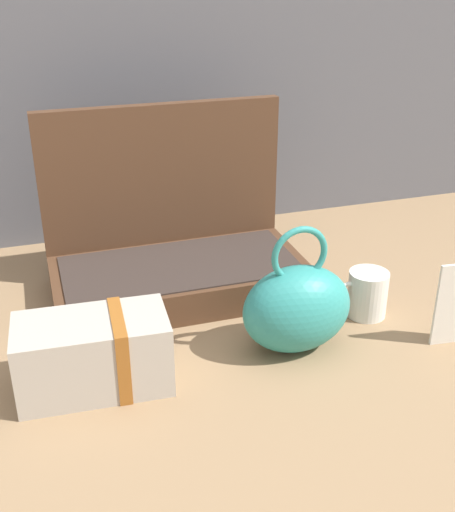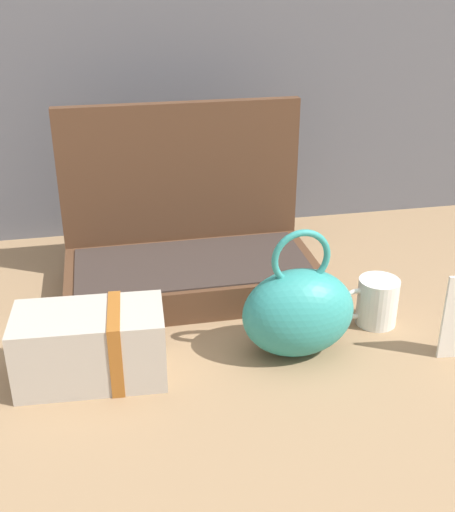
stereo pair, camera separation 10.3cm
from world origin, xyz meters
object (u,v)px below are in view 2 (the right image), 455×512
at_px(open_suitcase, 188,246).
at_px(cream_toiletry_bag, 93,345).
at_px(teal_pouch_handbag, 298,311).
at_px(coffee_mug, 376,302).

distance_m(open_suitcase, cream_toiletry_bag, 0.36).
bearing_deg(teal_pouch_handbag, cream_toiletry_bag, -179.28).
bearing_deg(open_suitcase, coffee_mug, -35.87).
bearing_deg(open_suitcase, teal_pouch_handbag, -63.54).
relative_size(open_suitcase, coffee_mug, 4.49).
bearing_deg(coffee_mug, cream_toiletry_bag, -172.58).
xyz_separation_m(open_suitcase, teal_pouch_handbag, (0.14, -0.29, -0.00)).
distance_m(open_suitcase, coffee_mug, 0.39).
bearing_deg(teal_pouch_handbag, coffee_mug, 20.15).
distance_m(teal_pouch_handbag, coffee_mug, 0.18).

